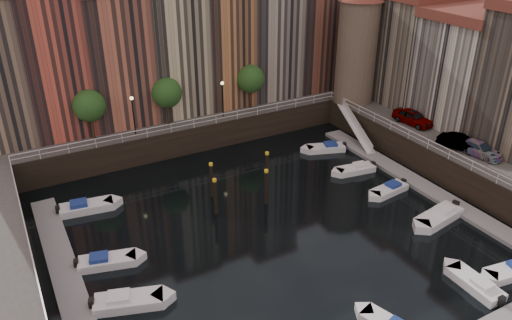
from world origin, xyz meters
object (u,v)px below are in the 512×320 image
corner_tower (357,42)px  mooring_pilings (240,183)px  car_b (460,144)px  car_c (479,150)px  gangway (356,126)px  boat_left_2 (127,301)px  car_a (413,118)px

corner_tower → mooring_pilings: corner_tower is taller
mooring_pilings → car_b: (20.48, -6.49, 2.05)m
car_b → car_c: bearing=-91.6°
corner_tower → gangway: bearing=-122.8°
corner_tower → boat_left_2: corner_tower is taller
mooring_pilings → boat_left_2: size_ratio=1.38×
gangway → car_c: (3.88, -13.13, 1.74)m
gangway → boat_left_2: (-30.16, -13.55, -1.54)m
mooring_pilings → car_b: car_b is taller
gangway → car_a: car_a is taller
car_a → car_b: 6.93m
boat_left_2 → car_b: bearing=21.8°
car_a → boat_left_2: bearing=-171.5°
corner_tower → car_b: (0.42, -15.91, -6.49)m
boat_left_2 → car_c: car_c is taller
gangway → boat_left_2: size_ratio=1.68×
corner_tower → car_a: 11.10m
boat_left_2 → car_c: bearing=18.8°
corner_tower → mooring_pilings: bearing=-154.8°
mooring_pilings → car_b: 21.58m
gangway → car_a: (3.88, -4.51, 1.87)m
corner_tower → gangway: 9.86m
gangway → mooring_pilings: gangway is taller
car_b → corner_tower: bearing=71.8°
car_a → car_b: size_ratio=1.08×
boat_left_2 → car_a: bearing=33.0°
mooring_pilings → car_a: (21.04, 0.41, 2.13)m
car_c → corner_tower: bearing=85.1°
corner_tower → gangway: corner_tower is taller
corner_tower → mooring_pilings: 23.76m
boat_left_2 → gangway: bearing=42.3°
gangway → car_b: 12.02m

